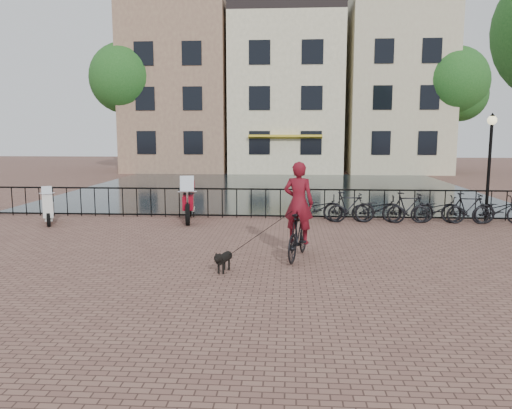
# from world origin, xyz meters

# --- Properties ---
(ground) EXTENTS (100.00, 100.00, 0.00)m
(ground) POSITION_xyz_m (0.00, 0.00, 0.00)
(ground) COLOR brown
(ground) RESTS_ON ground
(canal_water) EXTENTS (20.00, 20.00, 0.00)m
(canal_water) POSITION_xyz_m (0.00, 17.30, 0.00)
(canal_water) COLOR black
(canal_water) RESTS_ON ground
(railing) EXTENTS (20.00, 0.05, 1.02)m
(railing) POSITION_xyz_m (0.00, 8.00, 0.50)
(railing) COLOR black
(railing) RESTS_ON ground
(canal_house_left) EXTENTS (7.50, 9.00, 12.80)m
(canal_house_left) POSITION_xyz_m (-7.50, 30.00, 6.40)
(canal_house_left) COLOR brown
(canal_house_left) RESTS_ON ground
(canal_house_mid) EXTENTS (8.00, 9.50, 11.80)m
(canal_house_mid) POSITION_xyz_m (0.50, 30.00, 5.90)
(canal_house_mid) COLOR #C3BB93
(canal_house_mid) RESTS_ON ground
(canal_house_right) EXTENTS (7.00, 9.00, 13.30)m
(canal_house_right) POSITION_xyz_m (8.50, 30.00, 6.65)
(canal_house_right) COLOR #BCAD8C
(canal_house_right) RESTS_ON ground
(tree_far_left) EXTENTS (5.04, 5.04, 9.27)m
(tree_far_left) POSITION_xyz_m (-11.00, 27.00, 6.73)
(tree_far_left) COLOR black
(tree_far_left) RESTS_ON ground
(tree_far_right) EXTENTS (4.76, 4.76, 8.76)m
(tree_far_right) POSITION_xyz_m (12.00, 27.00, 6.35)
(tree_far_right) COLOR black
(tree_far_right) RESTS_ON ground
(lamp_post) EXTENTS (0.30, 0.30, 3.45)m
(lamp_post) POSITION_xyz_m (7.20, 7.60, 2.38)
(lamp_post) COLOR black
(lamp_post) RESTS_ON ground
(cyclist) EXTENTS (1.00, 2.01, 2.65)m
(cyclist) POSITION_xyz_m (1.01, 2.55, 1.01)
(cyclist) COLOR black
(cyclist) RESTS_ON ground
(dog) EXTENTS (0.40, 0.74, 0.48)m
(dog) POSITION_xyz_m (-0.57, 1.30, 0.24)
(dog) COLOR black
(dog) RESTS_ON ground
(motorcycle) EXTENTS (0.91, 2.32, 1.62)m
(motorcycle) POSITION_xyz_m (-2.55, 7.35, 0.81)
(motorcycle) COLOR maroon
(motorcycle) RESTS_ON ground
(scooter) EXTENTS (0.95, 1.44, 1.31)m
(scooter) POSITION_xyz_m (-6.93, 6.49, 0.65)
(scooter) COLOR silver
(scooter) RESTS_ON ground
(parked_bike_0) EXTENTS (1.76, 0.73, 0.90)m
(parked_bike_0) POSITION_xyz_m (1.80, 7.40, 0.45)
(parked_bike_0) COLOR black
(parked_bike_0) RESTS_ON ground
(parked_bike_1) EXTENTS (1.69, 0.58, 1.00)m
(parked_bike_1) POSITION_xyz_m (2.75, 7.40, 0.50)
(parked_bike_1) COLOR black
(parked_bike_1) RESTS_ON ground
(parked_bike_2) EXTENTS (1.78, 0.82, 0.90)m
(parked_bike_2) POSITION_xyz_m (3.70, 7.40, 0.45)
(parked_bike_2) COLOR black
(parked_bike_2) RESTS_ON ground
(parked_bike_3) EXTENTS (1.68, 0.51, 1.00)m
(parked_bike_3) POSITION_xyz_m (4.65, 7.40, 0.50)
(parked_bike_3) COLOR black
(parked_bike_3) RESTS_ON ground
(parked_bike_4) EXTENTS (1.73, 0.63, 0.90)m
(parked_bike_4) POSITION_xyz_m (5.60, 7.40, 0.45)
(parked_bike_4) COLOR black
(parked_bike_4) RESTS_ON ground
(parked_bike_5) EXTENTS (1.69, 0.60, 1.00)m
(parked_bike_5) POSITION_xyz_m (6.55, 7.40, 0.50)
(parked_bike_5) COLOR black
(parked_bike_5) RESTS_ON ground
(parked_bike_6) EXTENTS (1.77, 0.78, 0.90)m
(parked_bike_6) POSITION_xyz_m (7.50, 7.40, 0.45)
(parked_bike_6) COLOR black
(parked_bike_6) RESTS_ON ground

